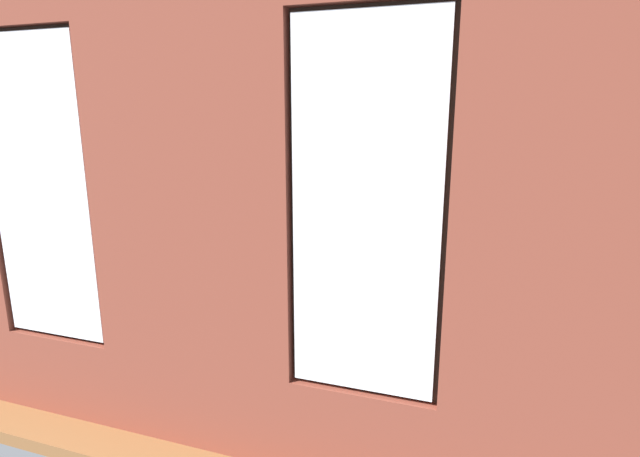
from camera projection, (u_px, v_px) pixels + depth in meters
name	position (u px, v px, depth m)	size (l,w,h in m)	color
ground_plane	(324.00, 306.00, 5.98)	(6.43, 6.18, 0.10)	brown
brick_wall_with_windows	(190.00, 237.00, 3.13)	(5.83, 0.30, 3.01)	brown
white_wall_right	(106.00, 170.00, 6.33)	(0.10, 5.18, 3.01)	silver
couch_by_window	(184.00, 345.00, 4.17)	(1.97, 0.87, 0.80)	black
couch_left	(529.00, 315.00, 4.77)	(1.04, 2.15, 0.80)	black
coffee_table	(341.00, 280.00, 5.61)	(1.57, 0.78, 0.43)	tan
cup_ceramic	(327.00, 267.00, 5.74)	(0.08, 0.08, 0.10)	silver
table_plant_small	(298.00, 263.00, 5.61)	(0.15, 0.15, 0.25)	brown
remote_black	(341.00, 275.00, 5.60)	(0.05, 0.17, 0.02)	black
remote_gray	(349.00, 279.00, 5.45)	(0.05, 0.17, 0.02)	#59595B
remote_silver	(382.00, 275.00, 5.59)	(0.05, 0.17, 0.02)	#B2B2B7
media_console	(155.00, 254.00, 6.92)	(1.20, 0.42, 0.59)	black
tv_flatscreen	(151.00, 210.00, 6.78)	(0.99, 0.20, 0.67)	black
papasan_chair	(360.00, 229.00, 7.75)	(1.13, 1.13, 0.70)	olive
potted_plant_corner_near_left	(531.00, 221.00, 6.99)	(0.75, 0.75, 1.13)	#47423D
potted_plant_mid_room_small	(423.00, 263.00, 6.34)	(0.31, 0.31, 0.52)	#47423D
potted_plant_corner_far_left	(578.00, 372.00, 3.08)	(0.61, 0.61, 1.05)	brown
potted_plant_near_tv	(135.00, 238.00, 5.66)	(1.11, 1.15, 1.55)	brown
potted_plant_between_couches	(352.00, 325.00, 3.68)	(0.90, 0.96, 1.46)	brown
potted_plant_foreground_right	(235.00, 210.00, 8.42)	(0.66, 0.66, 0.91)	#47423D
potted_plant_by_left_couch	(487.00, 260.00, 6.25)	(0.40, 0.40, 0.59)	gray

